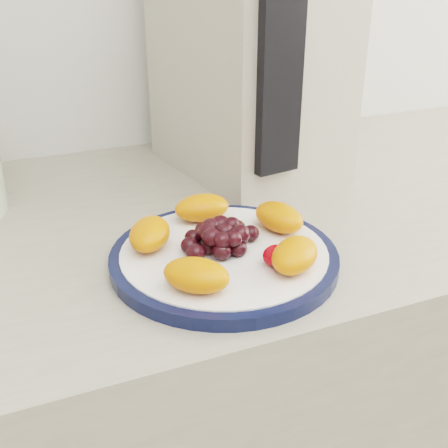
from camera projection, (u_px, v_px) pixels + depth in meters
name	position (u px, v px, depth m)	size (l,w,h in m)	color
counter	(209.00, 442.00, 0.97)	(3.50, 0.60, 0.90)	#A09885
plate_rim	(224.00, 258.00, 0.63)	(0.26, 0.26, 0.01)	#0D1434
plate_face	(224.00, 257.00, 0.63)	(0.23, 0.23, 0.02)	white
appliance_body	(248.00, 54.00, 0.84)	(0.20, 0.29, 0.36)	#B1A998
appliance_panel	(279.00, 71.00, 0.70)	(0.06, 0.02, 0.26)	black
fruit_plate	(226.00, 237.00, 0.62)	(0.22, 0.21, 0.03)	#E85B0E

